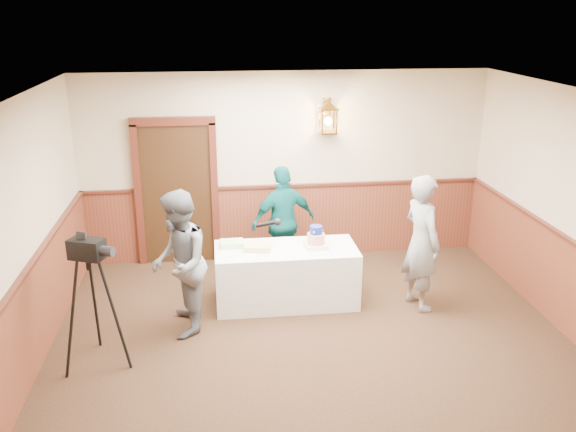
# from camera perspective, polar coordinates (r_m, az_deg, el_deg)

# --- Properties ---
(ground) EXTENTS (7.00, 7.00, 0.00)m
(ground) POSITION_cam_1_polar(r_m,az_deg,el_deg) (6.44, 3.55, -15.50)
(ground) COLOR black
(ground) RESTS_ON ground
(room_shell) EXTENTS (6.02, 7.02, 2.81)m
(room_shell) POSITION_cam_1_polar(r_m,az_deg,el_deg) (6.13, 2.58, -1.30)
(room_shell) COLOR beige
(room_shell) RESTS_ON ground
(display_table) EXTENTS (1.80, 0.80, 0.75)m
(display_table) POSITION_cam_1_polar(r_m,az_deg,el_deg) (7.88, -0.18, -5.56)
(display_table) COLOR white
(display_table) RESTS_ON ground
(tiered_cake) EXTENTS (0.29, 0.29, 0.29)m
(tiered_cake) POSITION_cam_1_polar(r_m,az_deg,el_deg) (7.73, 2.63, -2.16)
(tiered_cake) COLOR #F4EBBC
(tiered_cake) RESTS_ON display_table
(sheet_cake_yellow) EXTENTS (0.38, 0.32, 0.07)m
(sheet_cake_yellow) POSITION_cam_1_polar(r_m,az_deg,el_deg) (7.68, -2.84, -2.91)
(sheet_cake_yellow) COLOR #E2DA87
(sheet_cake_yellow) RESTS_ON display_table
(sheet_cake_green) EXTENTS (0.30, 0.25, 0.07)m
(sheet_cake_green) POSITION_cam_1_polar(r_m,az_deg,el_deg) (7.81, -5.27, -2.60)
(sheet_cake_green) COLOR #9FD395
(sheet_cake_green) RESTS_ON display_table
(interviewer) EXTENTS (1.50, 0.85, 1.72)m
(interviewer) POSITION_cam_1_polar(r_m,az_deg,el_deg) (7.10, -10.16, -4.43)
(interviewer) COLOR slate
(interviewer) RESTS_ON ground
(baker) EXTENTS (0.58, 0.73, 1.74)m
(baker) POSITION_cam_1_polar(r_m,az_deg,el_deg) (7.76, 12.39, -2.44)
(baker) COLOR gray
(baker) RESTS_ON ground
(assistant_p) EXTENTS (1.01, 0.64, 1.60)m
(assistant_p) POSITION_cam_1_polar(r_m,az_deg,el_deg) (8.52, -0.42, -0.54)
(assistant_p) COLOR #0C5656
(assistant_p) RESTS_ON ground
(tv_camera_rig) EXTENTS (0.56, 0.52, 1.43)m
(tv_camera_rig) POSITION_cam_1_polar(r_m,az_deg,el_deg) (6.77, -17.72, -8.34)
(tv_camera_rig) COLOR black
(tv_camera_rig) RESTS_ON ground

